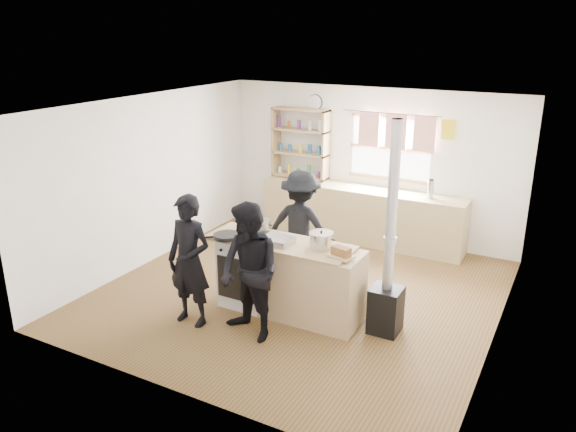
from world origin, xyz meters
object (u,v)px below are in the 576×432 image
at_px(thermos, 430,189).
at_px(flue_heater, 387,281).
at_px(person_far, 301,226).
at_px(stockpot_stove, 263,225).
at_px(person_near_right, 250,273).
at_px(roast_tray, 277,240).
at_px(stockpot_counter, 321,240).
at_px(cooking_island, 290,278).
at_px(bread_board, 341,253).
at_px(person_near_left, 189,261).
at_px(skillet_greens, 227,236).

relative_size(thermos, flue_heater, 0.11).
height_order(flue_heater, person_far, flue_heater).
relative_size(stockpot_stove, person_near_right, 0.13).
bearing_deg(roast_tray, person_near_right, -89.33).
distance_m(stockpot_counter, person_far, 1.23).
xyz_separation_m(stockpot_counter, person_far, (-0.75, 0.94, -0.24)).
distance_m(thermos, roast_tray, 3.05).
height_order(roast_tray, person_far, person_far).
bearing_deg(stockpot_counter, roast_tray, -166.66).
relative_size(thermos, stockpot_stove, 1.36).
relative_size(cooking_island, flue_heater, 0.79).
xyz_separation_m(flue_heater, person_far, (-1.56, 0.87, 0.14)).
bearing_deg(stockpot_counter, bread_board, -25.04).
height_order(thermos, stockpot_counter, thermos).
distance_m(stockpot_stove, stockpot_counter, 0.92).
height_order(flue_heater, person_near_left, flue_heater).
height_order(person_near_left, person_far, person_near_left).
height_order(cooking_island, person_near_right, person_near_right).
bearing_deg(bread_board, flue_heater, 24.48).
height_order(roast_tray, person_near_right, person_near_right).
bearing_deg(flue_heater, stockpot_stove, 176.94).
distance_m(thermos, stockpot_counter, 2.77).
relative_size(bread_board, flue_heater, 0.13).
bearing_deg(thermos, cooking_island, -109.17).
bearing_deg(person_far, roast_tray, 98.04).
distance_m(roast_tray, person_far, 1.10).
relative_size(cooking_island, person_near_left, 1.23).
distance_m(bread_board, person_far, 1.54).
distance_m(cooking_island, bread_board, 0.88).
distance_m(thermos, person_near_right, 3.65).
distance_m(cooking_island, skillet_greens, 0.94).
height_order(skillet_greens, person_near_left, person_near_left).
relative_size(stockpot_counter, flue_heater, 0.11).
relative_size(bread_board, person_far, 0.21).
relative_size(bread_board, person_near_right, 0.20).
bearing_deg(stockpot_counter, person_near_right, -124.11).
distance_m(thermos, person_near_left, 4.01).
distance_m(flue_heater, person_near_right, 1.58).
distance_m(thermos, bread_board, 2.88).
distance_m(cooking_island, stockpot_counter, 0.68).
xyz_separation_m(stockpot_counter, person_near_left, (-1.32, -0.82, -0.23)).
height_order(stockpot_stove, person_near_left, person_near_left).
relative_size(skillet_greens, bread_board, 1.43).
bearing_deg(thermos, stockpot_stove, -120.04).
bearing_deg(roast_tray, stockpot_stove, 142.41).
bearing_deg(flue_heater, person_near_right, -147.74).
bearing_deg(cooking_island, person_near_left, -140.69).
bearing_deg(cooking_island, roast_tray, -153.03).
height_order(person_near_left, person_near_right, person_near_right).
xyz_separation_m(thermos, bread_board, (-0.25, -2.86, -0.06)).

